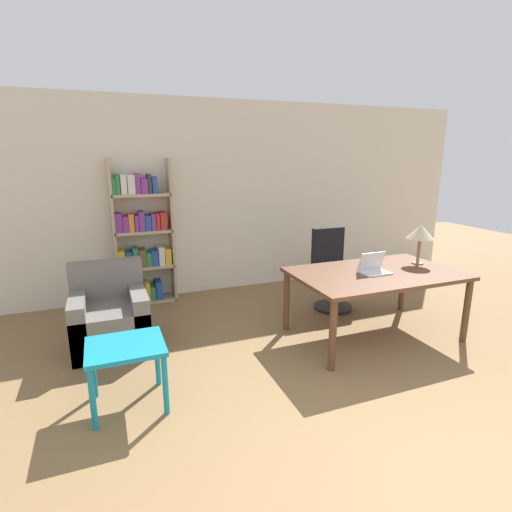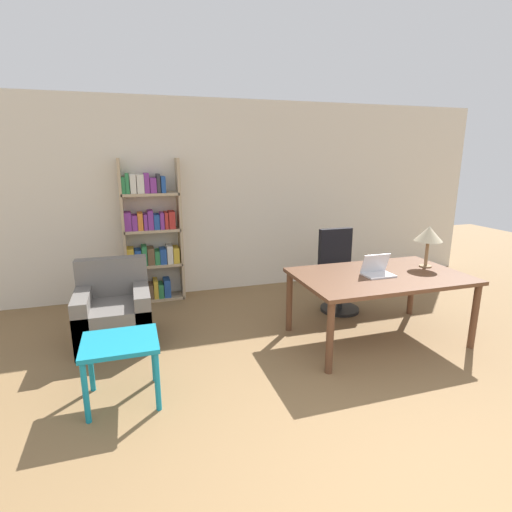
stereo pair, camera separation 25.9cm
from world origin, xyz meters
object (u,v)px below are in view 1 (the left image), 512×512
at_px(armchair, 110,319).
at_px(table_lamp, 421,233).
at_px(desk, 376,279).
at_px(laptop, 374,268).
at_px(office_chair, 331,273).
at_px(bookshelf, 142,240).
at_px(side_table_blue, 126,355).

bearing_deg(armchair, table_lamp, -11.82).
relative_size(desk, armchair, 2.06).
relative_size(laptop, armchair, 0.36).
bearing_deg(office_chair, laptop, -94.75).
bearing_deg(laptop, bookshelf, 137.29).
distance_m(side_table_blue, bookshelf, 2.42).
bearing_deg(laptop, desk, 19.04).
relative_size(table_lamp, armchair, 0.53).
bearing_deg(table_lamp, desk, -171.04).
bearing_deg(office_chair, side_table_blue, -154.23).
height_order(desk, armchair, armchair).
bearing_deg(side_table_blue, desk, 7.86).
distance_m(laptop, table_lamp, 0.79).
xyz_separation_m(side_table_blue, armchair, (-0.09, 1.17, -0.15)).
height_order(desk, table_lamp, table_lamp).
bearing_deg(bookshelf, side_table_blue, -99.34).
distance_m(table_lamp, office_chair, 1.21).
bearing_deg(laptop, side_table_blue, -172.37).
relative_size(laptop, table_lamp, 0.67).
bearing_deg(armchair, side_table_blue, -85.56).
height_order(side_table_blue, bookshelf, bookshelf).
bearing_deg(side_table_blue, office_chair, 25.77).
distance_m(desk, bookshelf, 2.99).
height_order(office_chair, bookshelf, bookshelf).
bearing_deg(table_lamp, office_chair, 128.00).
bearing_deg(bookshelf, office_chair, -25.55).
relative_size(table_lamp, bookshelf, 0.24).
bearing_deg(desk, armchair, 163.37).
bearing_deg(table_lamp, laptop, -170.31).
bearing_deg(desk, table_lamp, 8.96).
distance_m(laptop, office_chair, 0.99).
bearing_deg(desk, office_chair, 88.29).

